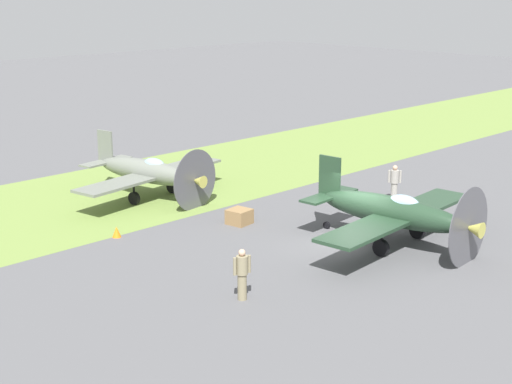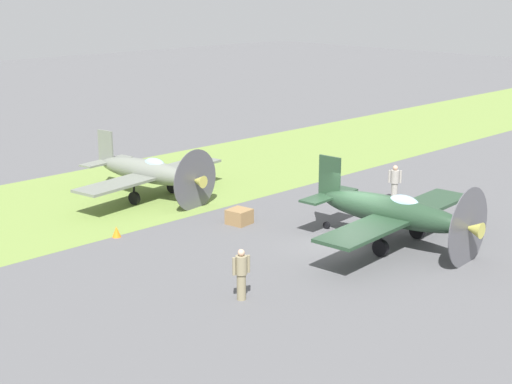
# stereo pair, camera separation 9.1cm
# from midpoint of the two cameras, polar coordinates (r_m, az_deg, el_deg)

# --- Properties ---
(ground_plane) EXTENTS (160.00, 160.00, 0.00)m
(ground_plane) POSITION_cam_midpoint_polar(r_m,az_deg,el_deg) (30.73, 6.64, -3.65)
(ground_plane) COLOR #515154
(grass_verge) EXTENTS (120.00, 11.00, 0.01)m
(grass_verge) POSITION_cam_midpoint_polar(r_m,az_deg,el_deg) (39.33, -7.61, 0.53)
(grass_verge) COLOR olive
(grass_verge) RESTS_ON ground
(airplane_lead) EXTENTS (9.20, 7.28, 3.27)m
(airplane_lead) POSITION_cam_midpoint_polar(r_m,az_deg,el_deg) (30.11, 10.20, -1.46)
(airplane_lead) COLOR #233D28
(airplane_lead) RESTS_ON ground
(airplane_wingman) EXTENTS (8.74, 6.96, 3.09)m
(airplane_wingman) POSITION_cam_midpoint_polar(r_m,az_deg,el_deg) (36.71, -8.14, 1.53)
(airplane_wingman) COLOR slate
(airplane_wingman) RESTS_ON ground
(ground_crew_chief) EXTENTS (0.43, 0.52, 1.73)m
(ground_crew_chief) POSITION_cam_midpoint_polar(r_m,az_deg,el_deg) (36.46, 10.26, 0.73)
(ground_crew_chief) COLOR #9E998E
(ground_crew_chief) RESTS_ON ground
(ground_crew_mechanic) EXTENTS (0.61, 0.38, 1.73)m
(ground_crew_mechanic) POSITION_cam_midpoint_polar(r_m,az_deg,el_deg) (24.70, -1.16, -6.10)
(ground_crew_mechanic) COLOR #847A5B
(ground_crew_mechanic) RESTS_ON ground
(supply_crate) EXTENTS (1.02, 1.02, 0.64)m
(supply_crate) POSITION_cam_midpoint_polar(r_m,az_deg,el_deg) (32.59, -1.34, -1.85)
(supply_crate) COLOR olive
(supply_crate) RESTS_ON ground
(runway_marker_cone) EXTENTS (0.36, 0.36, 0.44)m
(runway_marker_cone) POSITION_cam_midpoint_polar(r_m,az_deg,el_deg) (31.42, -10.48, -2.96)
(runway_marker_cone) COLOR orange
(runway_marker_cone) RESTS_ON ground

